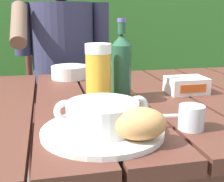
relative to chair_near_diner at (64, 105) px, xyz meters
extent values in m
cube|color=#522B21|center=(-0.21, -0.88, 0.26)|extent=(0.15, 0.88, 0.04)
cube|color=#522B21|center=(-0.05, -0.88, 0.26)|extent=(0.15, 0.88, 0.04)
cube|color=#522B21|center=(0.11, -0.88, 0.26)|extent=(0.15, 0.88, 0.04)
cube|color=#522B21|center=(0.27, -0.88, 0.26)|extent=(0.15, 0.88, 0.04)
cube|color=#522B21|center=(0.43, -0.88, 0.26)|extent=(0.15, 0.88, 0.04)
cube|color=#522B21|center=(0.11, -0.47, 0.20)|extent=(1.40, 0.03, 0.08)
cube|color=#522B21|center=(0.79, -0.48, -0.10)|extent=(0.06, 0.06, 0.69)
cube|color=#39752C|center=(0.11, 0.93, 0.34)|extent=(4.13, 0.60, 1.57)
cylinder|color=#4C3823|center=(0.94, 1.08, 0.14)|extent=(0.10, 0.10, 1.17)
cylinder|color=#5A2922|center=(0.19, -0.27, -0.23)|extent=(0.04, 0.04, 0.43)
cylinder|color=#5A2922|center=(-0.19, -0.27, -0.23)|extent=(0.04, 0.04, 0.43)
cylinder|color=#5A2922|center=(0.19, 0.15, -0.23)|extent=(0.04, 0.04, 0.43)
cylinder|color=#5A2922|center=(-0.19, 0.15, -0.23)|extent=(0.04, 0.04, 0.43)
cube|color=#5A2922|center=(0.00, -0.06, 0.00)|extent=(0.43, 0.46, 0.02)
cylinder|color=#5A2922|center=(0.19, 0.15, 0.21)|extent=(0.04, 0.04, 0.45)
cylinder|color=#5A2922|center=(-0.19, 0.15, 0.21)|extent=(0.04, 0.04, 0.45)
cube|color=#5A2922|center=(0.00, 0.15, 0.14)|extent=(0.39, 0.02, 0.04)
cube|color=#5A2922|center=(0.00, 0.15, 0.26)|extent=(0.39, 0.02, 0.04)
cube|color=#5A2922|center=(0.00, 0.15, 0.37)|extent=(0.39, 0.02, 0.04)
cylinder|color=#31314D|center=(0.08, -0.36, -0.22)|extent=(0.11, 0.11, 0.45)
cylinder|color=#31314D|center=(0.08, -0.26, 0.06)|extent=(0.13, 0.40, 0.13)
cylinder|color=#31314D|center=(-0.09, -0.36, -0.22)|extent=(0.11, 0.11, 0.45)
cylinder|color=#31314D|center=(-0.09, -0.26, 0.06)|extent=(0.13, 0.40, 0.13)
cylinder|color=#31314D|center=(0.00, -0.16, 0.33)|extent=(0.32, 0.32, 0.53)
cylinder|color=#31314D|center=(0.20, -0.18, 0.46)|extent=(0.08, 0.08, 0.26)
cylinder|color=#31314D|center=(-0.20, -0.18, 0.46)|extent=(0.08, 0.08, 0.26)
cylinder|color=brown|center=(-0.20, -0.34, 0.49)|extent=(0.07, 0.25, 0.21)
cylinder|color=white|center=(0.02, -1.15, 0.29)|extent=(0.27, 0.27, 0.01)
cylinder|color=white|center=(0.02, -1.15, 0.32)|extent=(0.16, 0.16, 0.06)
cylinder|color=#9E411E|center=(0.02, -1.15, 0.33)|extent=(0.14, 0.14, 0.01)
torus|color=white|center=(-0.06, -1.15, 0.34)|extent=(0.05, 0.01, 0.05)
torus|color=white|center=(0.10, -1.15, 0.34)|extent=(0.05, 0.01, 0.05)
ellipsoid|color=tan|center=(0.08, -1.23, 0.32)|extent=(0.12, 0.10, 0.07)
cylinder|color=gold|center=(0.05, -0.93, 0.35)|extent=(0.07, 0.07, 0.15)
cylinder|color=white|center=(0.05, -0.93, 0.44)|extent=(0.08, 0.08, 0.03)
cylinder|color=#235034|center=(0.14, -0.87, 0.36)|extent=(0.06, 0.06, 0.16)
cone|color=#235034|center=(0.14, -0.87, 0.46)|extent=(0.06, 0.06, 0.03)
cylinder|color=#235034|center=(0.14, -0.87, 0.50)|extent=(0.02, 0.02, 0.03)
cylinder|color=#5C5092|center=(0.14, -0.87, 0.52)|extent=(0.03, 0.03, 0.01)
cylinder|color=silver|center=(0.22, -1.17, 0.31)|extent=(0.06, 0.06, 0.06)
cube|color=white|center=(0.36, -0.86, 0.31)|extent=(0.13, 0.10, 0.05)
cube|color=#CD551E|center=(0.36, -0.91, 0.31)|extent=(0.09, 0.00, 0.03)
cube|color=silver|center=(0.21, -1.08, 0.28)|extent=(0.12, 0.03, 0.00)
cube|color=black|center=(0.14, -1.07, 0.28)|extent=(0.07, 0.03, 0.01)
cylinder|color=white|center=(0.00, -0.54, 0.30)|extent=(0.15, 0.15, 0.05)
camera|label=1|loc=(-0.09, -1.77, 0.54)|focal=48.52mm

